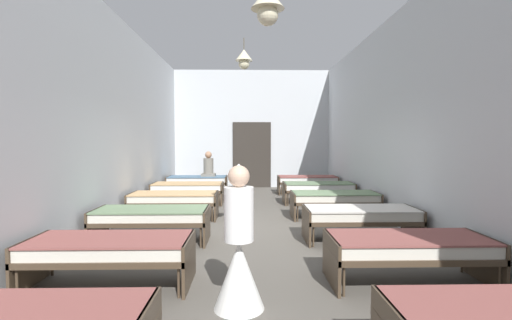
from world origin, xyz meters
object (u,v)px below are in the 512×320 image
object	(u,v)px
bed_right_row_2	(360,215)
bed_left_row_3	(174,199)
bed_left_row_2	(152,216)
bed_right_row_4	(318,188)
bed_left_row_4	(188,188)
patient_seated_primary	(208,167)
bed_right_row_5	(307,180)
bed_right_row_3	(334,198)
nurse_near_aisle	(239,257)
bed_right_row_1	(408,247)
bed_left_row_5	(197,180)
bed_left_row_1	(110,249)

from	to	relation	value
bed_right_row_2	bed_left_row_3	xyz separation A→B (m)	(-3.55, 1.90, 0.00)
bed_left_row_2	bed_left_row_3	bearing A→B (deg)	90.00
bed_right_row_2	bed_right_row_4	distance (m)	3.80
bed_left_row_4	patient_seated_primary	bearing A→B (deg)	80.03
bed_right_row_4	bed_right_row_5	size ratio (longest dim) A/B	1.00
bed_left_row_2	bed_left_row_3	world-z (taller)	same
bed_right_row_3	nurse_near_aisle	bearing A→B (deg)	-114.51
bed_right_row_2	bed_left_row_3	distance (m)	4.03
bed_right_row_1	patient_seated_primary	distance (m)	8.34
bed_left_row_5	bed_right_row_4	bearing A→B (deg)	-28.14
bed_left_row_1	bed_right_row_2	xyz separation A→B (m)	(3.55, 1.90, 0.00)
bed_left_row_1	bed_right_row_4	distance (m)	6.72
patient_seated_primary	bed_right_row_2	bearing A→B (deg)	-61.06
bed_left_row_3	bed_left_row_5	bearing A→B (deg)	90.00
bed_left_row_4	bed_right_row_5	world-z (taller)	same
bed_right_row_2	patient_seated_primary	distance (m)	6.63
bed_left_row_5	nurse_near_aisle	bearing A→B (deg)	-79.43
bed_right_row_2	bed_right_row_3	world-z (taller)	same
bed_right_row_2	bed_right_row_3	size ratio (longest dim) A/B	1.00
bed_right_row_4	bed_right_row_2	bearing A→B (deg)	-90.00
bed_right_row_2	bed_right_row_4	size ratio (longest dim) A/B	1.00
bed_left_row_4	bed_left_row_5	size ratio (longest dim) A/B	1.00
bed_left_row_1	bed_right_row_3	xyz separation A→B (m)	(3.55, 3.80, 0.00)
bed_right_row_4	bed_right_row_3	bearing A→B (deg)	-90.00
bed_left_row_1	nurse_near_aisle	bearing A→B (deg)	-22.15
bed_right_row_2	bed_left_row_5	world-z (taller)	same
bed_right_row_1	bed_left_row_4	distance (m)	6.72
bed_left_row_3	patient_seated_primary	distance (m)	3.93
bed_right_row_3	bed_right_row_4	distance (m)	1.90
bed_right_row_3	patient_seated_primary	world-z (taller)	patient_seated_primary
bed_left_row_3	nurse_near_aisle	distance (m)	4.68
bed_left_row_3	bed_right_row_4	size ratio (longest dim) A/B	1.00
bed_left_row_3	bed_right_row_3	size ratio (longest dim) A/B	1.00
bed_left_row_1	bed_right_row_2	world-z (taller)	same
bed_right_row_5	bed_left_row_5	bearing A→B (deg)	180.00
bed_right_row_3	bed_right_row_4	world-z (taller)	same
bed_right_row_4	bed_left_row_5	xyz separation A→B (m)	(-3.55, 1.90, 0.00)
bed_left_row_1	bed_left_row_5	size ratio (longest dim) A/B	1.00
bed_left_row_1	nurse_near_aisle	xyz separation A→B (m)	(1.53, -0.62, 0.09)
bed_left_row_1	nurse_near_aisle	distance (m)	1.66
bed_left_row_4	bed_right_row_4	size ratio (longest dim) A/B	1.00
bed_left_row_1	bed_left_row_4	world-z (taller)	same
bed_left_row_2	patient_seated_primary	world-z (taller)	patient_seated_primary
bed_right_row_2	bed_right_row_5	world-z (taller)	same
bed_left_row_1	bed_left_row_3	world-z (taller)	same
bed_right_row_1	bed_left_row_3	xyz separation A→B (m)	(-3.55, 3.80, 0.00)
bed_left_row_2	bed_right_row_4	bearing A→B (deg)	46.93
bed_right_row_1	bed_right_row_2	distance (m)	1.90
bed_right_row_2	bed_right_row_5	distance (m)	5.70
bed_left_row_1	bed_left_row_5	world-z (taller)	same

